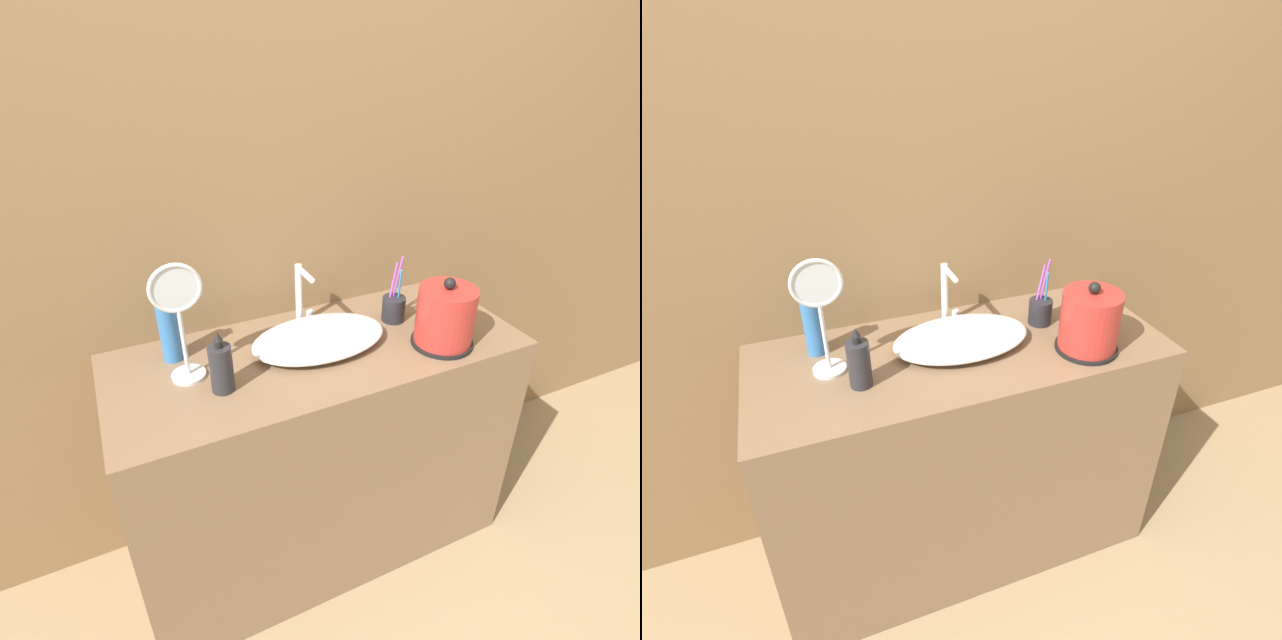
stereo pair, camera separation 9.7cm
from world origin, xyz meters
TOP-DOWN VIEW (x-y plane):
  - ground_plane at (0.00, 0.00)m, footprint 12.00×12.00m
  - wall_back at (0.00, 0.53)m, footprint 6.00×0.04m
  - vanity_counter at (0.00, 0.25)m, footprint 1.25×0.51m
  - sink_basin at (0.01, 0.27)m, footprint 0.42×0.26m
  - faucet at (0.01, 0.41)m, footprint 0.06×0.12m
  - electric_kettle at (0.35, 0.12)m, footprint 0.19×0.19m
  - toothbrush_cup at (0.29, 0.31)m, footprint 0.08×0.08m
  - lotion_bottle at (-0.41, 0.39)m, footprint 0.06×0.06m
  - shampoo_bottle at (-0.31, 0.18)m, footprint 0.06×0.06m
  - vanity_mirror at (-0.39, 0.28)m, footprint 0.14×0.09m

SIDE VIEW (x-z plane):
  - ground_plane at x=0.00m, z-range 0.00..0.00m
  - vanity_counter at x=0.00m, z-range 0.00..0.85m
  - sink_basin at x=0.01m, z-range 0.85..0.90m
  - toothbrush_cup at x=0.29m, z-range 0.78..1.00m
  - shampoo_bottle at x=-0.31m, z-range 0.83..1.00m
  - electric_kettle at x=0.35m, z-range 0.82..1.04m
  - lotion_bottle at x=-0.41m, z-range 0.83..1.04m
  - faucet at x=0.01m, z-range 0.85..1.06m
  - vanity_mirror at x=-0.39m, z-range 0.88..1.21m
  - wall_back at x=0.00m, z-range 0.00..2.60m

